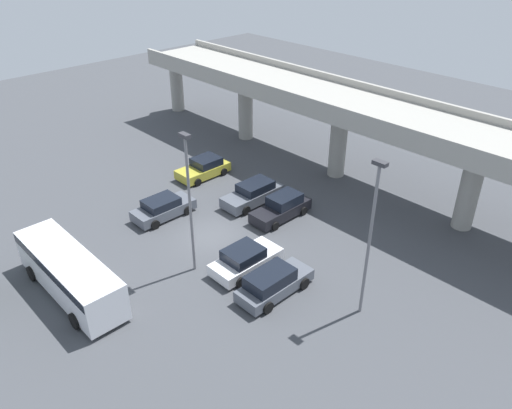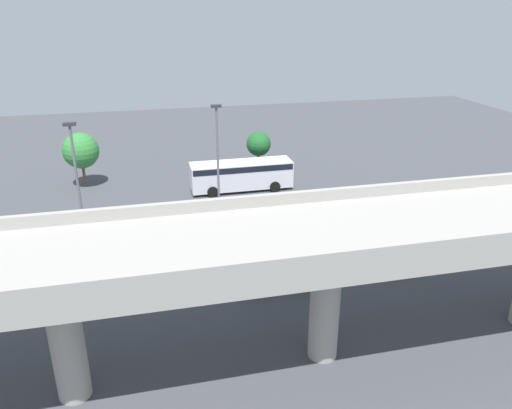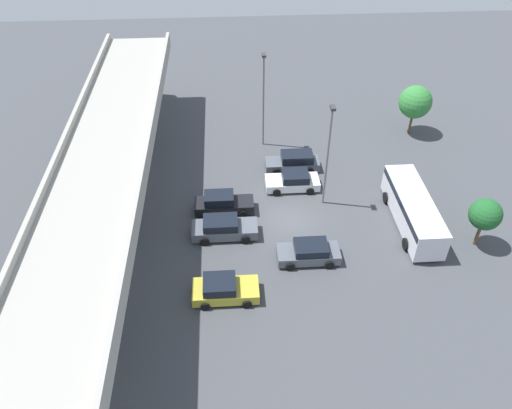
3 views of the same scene
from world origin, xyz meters
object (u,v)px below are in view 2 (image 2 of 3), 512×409
(parked_car_0, at_px, (386,248))
(parked_car_2, at_px, (297,257))
(parked_car_1, at_px, (310,216))
(lamp_post_mid_lot, at_px, (78,184))
(parked_car_3, at_px, (251,262))
(tree_front_left, at_px, (259,144))
(parked_car_4, at_px, (194,227))
(lamp_post_near_aisle, at_px, (218,156))
(parked_car_5, at_px, (154,228))
(tree_front_centre, at_px, (81,151))
(shuttle_bus, at_px, (241,173))

(parked_car_0, height_order, parked_car_2, parked_car_2)
(parked_car_1, bearing_deg, parked_car_0, 26.47)
(parked_car_1, relative_size, lamp_post_mid_lot, 0.50)
(parked_car_3, relative_size, lamp_post_mid_lot, 0.52)
(lamp_post_mid_lot, bearing_deg, parked_car_2, 162.67)
(parked_car_0, relative_size, lamp_post_mid_lot, 0.49)
(lamp_post_mid_lot, height_order, tree_front_left, lamp_post_mid_lot)
(parked_car_0, bearing_deg, tree_front_left, 11.58)
(parked_car_4, xyz_separation_m, lamp_post_near_aisle, (-2.13, -2.19, 4.34))
(parked_car_2, height_order, parked_car_5, parked_car_5)
(parked_car_0, bearing_deg, parked_car_1, 26.47)
(parked_car_0, xyz_separation_m, tree_front_centre, (19.62, -18.44, 2.56))
(parked_car_1, height_order, shuttle_bus, shuttle_bus)
(parked_car_2, relative_size, tree_front_left, 1.21)
(parked_car_3, relative_size, tree_front_left, 1.16)
(parked_car_0, height_order, tree_front_left, tree_front_left)
(shuttle_bus, xyz_separation_m, lamp_post_mid_lot, (12.06, 10.45, 3.65))
(parked_car_2, relative_size, parked_car_5, 1.04)
(parked_car_3, height_order, lamp_post_mid_lot, lamp_post_mid_lot)
(parked_car_4, height_order, parked_car_5, parked_car_5)
(parked_car_1, distance_m, shuttle_bus, 9.05)
(parked_car_4, bearing_deg, parked_car_0, 62.54)
(lamp_post_mid_lot, bearing_deg, lamp_post_near_aisle, -155.31)
(parked_car_2, xyz_separation_m, lamp_post_mid_lot, (12.48, -3.89, 4.39))
(parked_car_3, xyz_separation_m, parked_car_5, (5.39, -6.30, 0.01))
(shuttle_bus, xyz_separation_m, lamp_post_near_aisle, (2.99, 6.28, 3.56))
(parked_car_0, height_order, shuttle_bus, shuttle_bus)
(parked_car_1, height_order, lamp_post_near_aisle, lamp_post_near_aisle)
(parked_car_5, bearing_deg, parked_car_2, 52.78)
(shuttle_bus, bearing_deg, parked_car_3, 80.30)
(parked_car_2, relative_size, parked_car_4, 1.09)
(tree_front_left, height_order, tree_front_centre, tree_front_centre)
(parked_car_3, xyz_separation_m, parked_car_4, (2.66, -5.90, -0.05))
(parked_car_3, xyz_separation_m, lamp_post_mid_lot, (9.61, -3.91, 4.38))
(parked_car_5, height_order, lamp_post_near_aisle, lamp_post_near_aisle)
(lamp_post_near_aisle, distance_m, tree_front_left, 11.96)
(parked_car_5, relative_size, lamp_post_mid_lot, 0.53)
(parked_car_0, xyz_separation_m, lamp_post_near_aisle, (9.32, -8.13, 4.35))
(parked_car_4, bearing_deg, lamp_post_near_aisle, 135.83)
(parked_car_2, distance_m, parked_car_3, 2.87)
(parked_car_4, bearing_deg, parked_car_5, -98.39)
(shuttle_bus, distance_m, tree_front_left, 5.00)
(parked_car_3, bearing_deg, shuttle_bus, -9.70)
(shuttle_bus, distance_m, tree_front_centre, 14.01)
(parked_car_3, bearing_deg, tree_front_centre, 30.53)
(parked_car_5, relative_size, shuttle_bus, 0.54)
(parked_car_5, height_order, lamp_post_mid_lot, lamp_post_mid_lot)
(parked_car_0, distance_m, parked_car_4, 12.90)
(parked_car_0, xyz_separation_m, lamp_post_mid_lot, (18.39, -3.96, 4.44))
(parked_car_0, relative_size, parked_car_2, 0.89)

